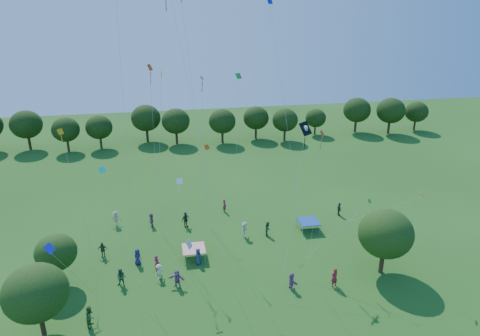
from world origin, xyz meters
The scene contains 42 objects.
near_tree_west centered at (-15.83, 10.32, 3.78)m, with size 4.69×4.69×5.90m.
near_tree_north centered at (-15.76, 16.57, 3.26)m, with size 3.55×3.55×4.88m.
near_tree_east centered at (13.15, 13.03, 4.09)m, with size 4.91×4.91×6.31m.
treeline centered at (-1.73, 55.43, 4.09)m, with size 88.01×8.77×6.77m.
tent_red_stripe centered at (-3.75, 18.56, 1.04)m, with size 2.20×2.20×1.10m.
tent_blue centered at (9.10, 21.80, 1.04)m, with size 2.20×2.20×1.10m.
crowd_person_0 centered at (15.75, 18.56, 0.87)m, with size 0.86×0.46×1.74m, color navy.
crowd_person_1 centered at (-7.31, 16.89, 0.87)m, with size 0.65×0.42×1.75m, color maroon.
crowd_person_2 centered at (4.43, 21.46, 0.81)m, with size 0.80×0.43×1.62m, color #296034.
crowd_person_3 centered at (1.90, 21.51, 0.89)m, with size 1.17×0.52×1.79m, color #B4A390.
crowd_person_4 centered at (-12.57, 20.37, 0.81)m, with size 0.95×0.43×1.62m, color #443E36.
crowd_person_5 centered at (4.25, 12.15, 0.81)m, with size 1.52×0.54×1.62m, color #8C538F.
crowd_person_6 centered at (-3.44, 17.43, 0.83)m, with size 0.82×0.44×1.65m, color navy.
crowd_person_7 centered at (0.66, 27.78, 0.80)m, with size 0.60×0.38×1.59m, color #A01D40.
crowd_person_8 centered at (-10.41, 15.31, 0.86)m, with size 0.85×0.46×1.72m, color #255637.
crowd_person_9 centered at (-11.79, 26.63, 0.88)m, with size 1.15×0.51×1.75m, color tan.
crowd_person_10 centered at (-4.14, 24.87, 0.91)m, with size 1.07×0.49×1.82m, color #37322C.
crowd_person_11 centered at (-7.90, 25.78, 0.79)m, with size 1.47×0.52×1.57m, color #854D6E.
crowd_person_12 centered at (-9.12, 18.43, 0.82)m, with size 0.81×0.44×1.65m, color navy.
crowd_person_13 centered at (8.04, 11.82, 0.92)m, with size 0.69×0.44×1.85m, color maroon.
crowd_person_14 centered at (-12.40, 10.60, 0.90)m, with size 0.89×0.48×1.81m, color #305E28.
crowd_person_15 centered at (-7.14, 15.74, 0.75)m, with size 0.97×0.44×1.49m, color beige.
crowd_person_16 centered at (13.75, 24.38, 0.80)m, with size 0.94×0.43×1.60m, color #3A342E.
crowd_person_17 centered at (-5.58, 14.32, 0.82)m, with size 1.54×0.55×1.65m, color #824D85.
pirate_kite centered at (6.61, 17.58, 12.71)m, with size 4.34×7.31×12.13m.
red_high_kite centered at (-4.22, 18.25, 20.84)m, with size 4.19×5.13×25.19m.
small_kite_0 centered at (-6.82, 24.68, 14.67)m, with size 0.62×0.70×16.65m.
small_kite_1 centered at (8.01, 17.15, 10.62)m, with size 2.29×4.39×11.32m.
small_kite_2 centered at (-6.12, 24.03, 13.00)m, with size 1.57×1.39×16.50m.
small_kite_3 centered at (9.62, 12.84, 6.20)m, with size 5.23×1.99×6.68m.
small_kite_4 centered at (-13.79, 9.55, 7.29)m, with size 2.05×3.95×7.01m.
small_kite_5 centered at (-2.86, 25.77, 16.97)m, with size 2.00×1.17×23.18m.
small_kite_6 centered at (-4.64, 15.75, 8.17)m, with size 1.64×0.54×8.40m.
small_kite_7 centered at (-9.88, 11.28, 9.88)m, with size 1.38×2.42×11.74m.
small_kite_8 centered at (-1.59, 24.89, 8.05)m, with size 0.69×0.56×8.18m.
small_kite_9 centered at (-14.48, 20.30, 10.68)m, with size 1.57×1.00×11.90m.
small_kite_10 centered at (15.01, 13.82, 6.75)m, with size 2.45×8.84×7.07m.
small_kite_11 centered at (2.33, 27.90, 13.44)m, with size 1.45×3.32×14.96m.
small_kite_12 centered at (3.69, 15.10, 16.57)m, with size 3.87×1.95×22.49m.
small_kite_13 centered at (-1.89, 24.31, 12.53)m, with size 0.39×1.43×15.48m.
small_kite_14 centered at (-5.25, 9.24, 6.70)m, with size 4.57×4.81×6.63m.
small_kite_15 centered at (-8.84, 17.24, 17.67)m, with size 0.87×1.56×23.24m.
Camera 1 is at (-5.84, -17.57, 23.64)m, focal length 32.00 mm.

